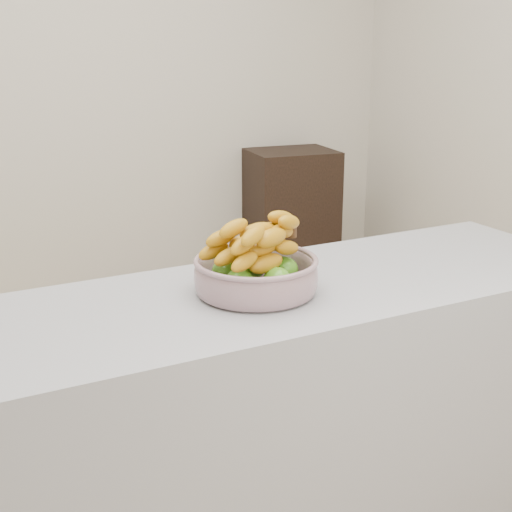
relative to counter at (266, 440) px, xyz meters
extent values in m
cube|color=beige|center=(0.00, 2.29, 0.90)|extent=(4.00, 0.05, 2.70)
cube|color=#999AA1|center=(0.00, 0.00, 0.00)|extent=(2.00, 0.60, 0.90)
cube|color=black|center=(1.29, 2.07, 0.00)|extent=(0.54, 0.45, 0.89)
cylinder|color=#A2B3C3|center=(-0.03, 0.00, 0.46)|extent=(0.28, 0.28, 0.01)
torus|color=#A2B3C3|center=(-0.03, 0.00, 0.54)|extent=(0.32, 0.32, 0.01)
sphere|color=#399419|center=(-0.01, -0.08, 0.50)|extent=(0.08, 0.08, 0.08)
sphere|color=#399419|center=(0.05, -0.01, 0.50)|extent=(0.08, 0.08, 0.08)
sphere|color=#399419|center=(0.00, 0.07, 0.50)|extent=(0.08, 0.08, 0.08)
sphere|color=#399419|center=(-0.09, 0.05, 0.50)|extent=(0.08, 0.08, 0.08)
sphere|color=#399419|center=(-0.10, -0.04, 0.50)|extent=(0.08, 0.08, 0.08)
ellipsoid|color=orange|center=(-0.03, -0.05, 0.54)|extent=(0.21, 0.12, 0.05)
ellipsoid|color=orange|center=(-0.04, 0.00, 0.54)|extent=(0.21, 0.09, 0.05)
ellipsoid|color=orange|center=(-0.05, 0.05, 0.54)|extent=(0.21, 0.07, 0.05)
ellipsoid|color=orange|center=(-0.02, -0.03, 0.58)|extent=(0.20, 0.13, 0.05)
ellipsoid|color=orange|center=(-0.04, 0.03, 0.58)|extent=(0.21, 0.06, 0.05)
ellipsoid|color=orange|center=(-0.02, 0.00, 0.61)|extent=(0.21, 0.09, 0.05)
ellipsoid|color=orange|center=(-0.01, -0.05, 0.61)|extent=(0.20, 0.14, 0.05)
cylinder|color=#402814|center=(0.09, 0.03, 0.60)|extent=(0.03, 0.03, 0.04)
camera|label=1|loc=(-0.84, -1.55, 1.10)|focal=50.00mm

